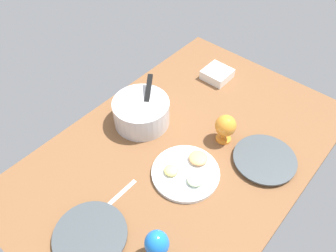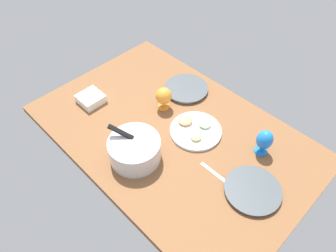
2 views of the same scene
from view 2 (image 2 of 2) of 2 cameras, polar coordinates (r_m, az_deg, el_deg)
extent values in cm
cube|color=brown|center=(183.72, 0.84, -1.43)|extent=(160.00, 104.00, 4.00)
cylinder|color=silver|center=(163.70, 14.93, -11.33)|extent=(26.00, 26.00, 1.39)
cylinder|color=#3E4549|center=(162.77, 15.00, -11.13)|extent=(28.26, 28.26, 0.84)
cylinder|color=silver|center=(207.42, 3.30, 6.62)|extent=(26.06, 26.06, 1.46)
cylinder|color=#3E4549|center=(206.66, 3.31, 6.86)|extent=(28.32, 28.32, 0.87)
cylinder|color=silver|center=(166.53, -6.02, -4.29)|extent=(27.50, 27.50, 12.90)
cylinder|color=white|center=(163.51, -6.13, -3.45)|extent=(24.75, 24.75, 2.32)
cube|color=black|center=(163.27, -7.33, -1.71)|extent=(18.05, 12.95, 11.39)
cylinder|color=silver|center=(182.08, 5.02, -0.87)|extent=(29.75, 29.75, 1.80)
ellipsoid|color=#F2A566|center=(184.16, 3.11, 1.07)|extent=(8.54, 8.54, 2.81)
ellipsoid|color=#F9E072|center=(176.33, 5.08, -1.93)|extent=(6.37, 6.37, 2.62)
ellipsoid|color=beige|center=(183.16, 6.67, 0.38)|extent=(6.98, 6.98, 2.70)
cylinder|color=blue|center=(179.90, 16.39, -4.35)|extent=(7.06, 7.06, 1.00)
cylinder|color=blue|center=(178.32, 16.53, -3.94)|extent=(2.00, 2.00, 3.16)
ellipsoid|color=blue|center=(172.69, 17.06, -2.39)|extent=(8.79, 8.79, 11.92)
cylinder|color=orange|center=(195.59, -0.76, 3.50)|extent=(7.26, 7.26, 1.00)
cylinder|color=orange|center=(194.10, -0.77, 3.95)|extent=(2.00, 2.00, 3.26)
ellipsoid|color=orange|center=(189.38, -0.79, 5.46)|extent=(9.86, 9.86, 10.54)
cube|color=white|center=(203.49, -13.76, 4.81)|extent=(14.31, 14.31, 5.26)
cube|color=#F9E072|center=(202.38, -13.85, 5.16)|extent=(11.73, 11.73, 1.68)
cube|color=silver|center=(166.31, 8.39, -8.38)|extent=(18.01, 1.87, 0.60)
camera|label=1|loc=(1.46, 50.79, 28.05)|focal=36.16mm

